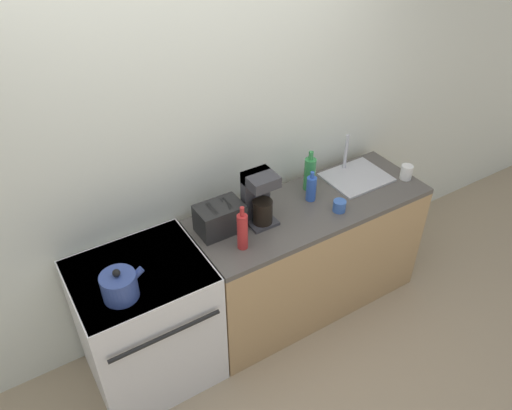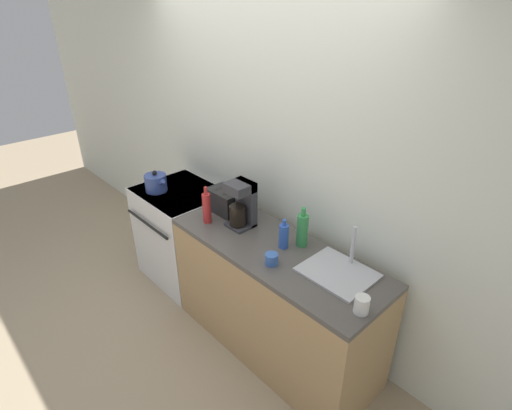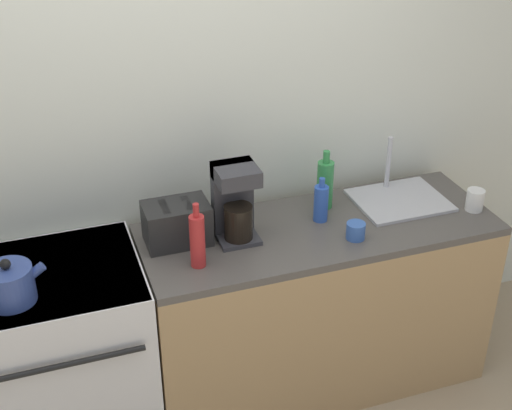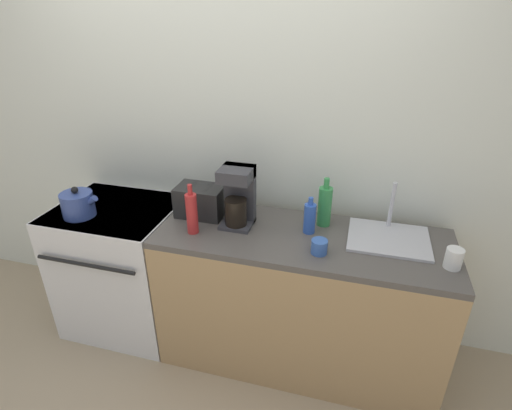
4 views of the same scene
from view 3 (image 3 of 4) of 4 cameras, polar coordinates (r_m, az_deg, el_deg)
wall_back at (r=3.23m, az=-6.94°, el=6.10°), size 8.00×0.05×2.60m
stove at (r=3.30m, az=-15.30°, el=-11.59°), size 0.75×0.68×0.90m
counter_block at (r=3.50m, az=4.80°, el=-8.00°), size 1.63×0.60×0.90m
kettle at (r=2.88m, az=-19.08°, el=-6.02°), size 0.24×0.19×0.19m
toaster at (r=3.09m, az=-6.35°, el=-1.45°), size 0.28×0.19×0.18m
coffee_maker at (r=3.07m, az=-1.68°, el=0.30°), size 0.18×0.18×0.35m
sink_tray at (r=3.50m, az=11.35°, el=0.56°), size 0.43×0.36×0.28m
bottle_green at (r=3.35m, az=5.54°, el=1.70°), size 0.08×0.08×0.29m
bottle_blue at (r=3.25m, az=5.22°, el=0.18°), size 0.07×0.07×0.21m
bottle_red at (r=2.91m, az=-4.71°, el=-2.82°), size 0.06×0.06×0.29m
cup_white at (r=3.49m, az=17.11°, el=0.38°), size 0.08×0.08×0.10m
cup_blue at (r=3.16m, az=7.98°, el=-2.06°), size 0.08×0.08×0.08m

